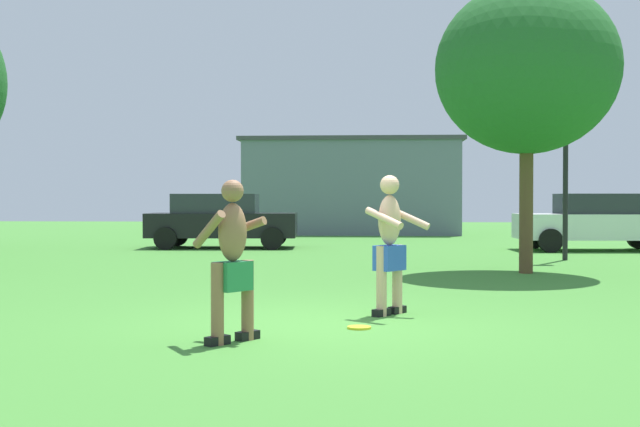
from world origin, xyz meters
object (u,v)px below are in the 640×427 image
object	(u,v)px
car_white_near_post	(598,221)
car_black_far_end	(221,220)
lamp_post	(566,128)
player_near	(390,240)
player_in_green	(232,257)
frisbee	(359,327)
tree_behind_players	(527,69)

from	to	relation	value
car_white_near_post	car_black_far_end	bearing A→B (deg)	177.38
car_white_near_post	lamp_post	world-z (taller)	lamp_post
player_near	player_in_green	bearing A→B (deg)	-128.41
lamp_post	player_near	bearing A→B (deg)	-114.84
frisbee	lamp_post	distance (m)	11.79
player_in_green	car_black_far_end	size ratio (longest dim) A/B	0.38
player_in_green	lamp_post	size ratio (longest dim) A/B	0.33
player_near	player_in_green	size ratio (longest dim) A/B	1.06
player_in_green	frisbee	bearing A→B (deg)	36.82
player_in_green	car_black_far_end	distance (m)	15.74
player_in_green	lamp_post	distance (m)	12.98
tree_behind_players	lamp_post	bearing A→B (deg)	65.83
car_white_near_post	car_black_far_end	world-z (taller)	same
player_in_green	frisbee	distance (m)	1.80
car_black_far_end	lamp_post	size ratio (longest dim) A/B	0.88
player_near	car_white_near_post	world-z (taller)	player_near
car_white_near_post	car_black_far_end	distance (m)	10.69
frisbee	car_white_near_post	world-z (taller)	car_white_near_post
car_white_near_post	lamp_post	distance (m)	4.63
player_near	tree_behind_players	world-z (taller)	tree_behind_players
car_white_near_post	tree_behind_players	world-z (taller)	tree_behind_players
lamp_post	car_white_near_post	bearing A→B (deg)	64.44
tree_behind_players	player_in_green	bearing A→B (deg)	-119.03
player_near	lamp_post	bearing A→B (deg)	65.16
car_white_near_post	car_black_far_end	xyz separation A→B (m)	(-10.68, 0.49, 0.00)
player_near	player_in_green	xyz separation A→B (m)	(-1.64, -2.06, -0.07)
car_white_near_post	lamp_post	size ratio (longest dim) A/B	0.88
car_black_far_end	lamp_post	xyz separation A→B (m)	(8.95, -4.12, 2.29)
frisbee	tree_behind_players	xyz separation A→B (m)	(3.12, 6.96, 3.95)
player_near	player_in_green	distance (m)	2.63
player_near	car_black_far_end	xyz separation A→B (m)	(-4.66, 13.38, -0.11)
frisbee	car_white_near_post	xyz separation A→B (m)	(6.39, 14.00, 0.81)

